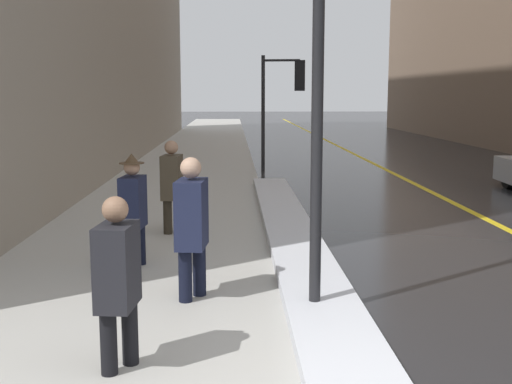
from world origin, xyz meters
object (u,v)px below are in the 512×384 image
traffic_light_near (286,88)px  pedestrian_with_shoulder_bag (172,182)px  pedestrian_in_fedora (133,206)px  pedestrian_trailing (117,275)px  lamp_post (319,4)px  pedestrian_in_glasses (192,222)px

traffic_light_near → pedestrian_with_shoulder_bag: 9.38m
pedestrian_in_fedora → pedestrian_trailing: bearing=12.5°
pedestrian_trailing → lamp_post: bearing=132.1°
pedestrian_with_shoulder_bag → pedestrian_in_fedora: bearing=-2.5°
traffic_light_near → pedestrian_trailing: (-2.58, -14.24, -1.65)m
lamp_post → pedestrian_with_shoulder_bag: (-1.85, 4.07, -2.32)m
pedestrian_trailing → pedestrian_in_fedora: size_ratio=0.97×
pedestrian_in_glasses → pedestrian_trailing: bearing=-8.8°
pedestrian_trailing → pedestrian_with_shoulder_bag: (-0.05, 5.38, 0.03)m
pedestrian_with_shoulder_bag → pedestrian_trailing: bearing=6.6°
pedestrian_trailing → pedestrian_in_glasses: pedestrian_in_glasses is taller
lamp_post → pedestrian_in_fedora: 3.74m
pedestrian_with_shoulder_bag → lamp_post: bearing=30.6°
traffic_light_near → pedestrian_trailing: traffic_light_near is taller
lamp_post → pedestrian_in_glasses: bearing=157.3°
lamp_post → pedestrian_in_glasses: 2.69m
pedestrian_in_fedora → pedestrian_with_shoulder_bag: size_ratio=0.99×
pedestrian_in_fedora → pedestrian_with_shoulder_bag: bearing=177.5°
pedestrian_in_glasses → pedestrian_in_fedora: pedestrian_in_glasses is taller
traffic_light_near → pedestrian_in_fedora: (-2.95, -10.98, -1.64)m
pedestrian_in_glasses → pedestrian_in_fedora: (-0.86, 1.40, -0.06)m
lamp_post → pedestrian_trailing: lamp_post is taller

